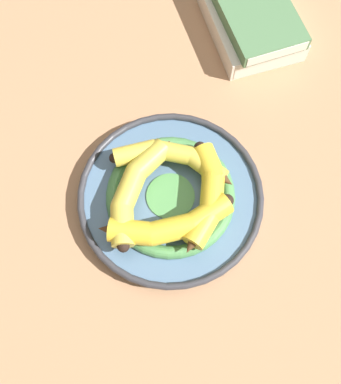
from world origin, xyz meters
The scene contains 7 objects.
ground_plane centered at (0.00, 0.00, 0.00)m, with size 2.80×2.80×0.00m, color #A87A56.
decorative_bowl centered at (0.04, 0.02, 0.02)m, with size 0.30×0.30×0.04m.
banana_a centered at (0.09, 0.04, 0.05)m, with size 0.07×0.20×0.04m.
banana_b centered at (0.02, 0.07, 0.05)m, with size 0.18×0.14×0.04m.
banana_c centered at (-0.02, 0.01, 0.05)m, with size 0.09×0.18×0.04m.
banana_d centered at (0.05, -0.03, 0.05)m, with size 0.20×0.08×0.03m.
book_stack centered at (0.04, -0.36, 0.03)m, with size 0.24×0.24×0.07m.
Camera 1 is at (-0.06, 0.24, 0.70)m, focal length 42.00 mm.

